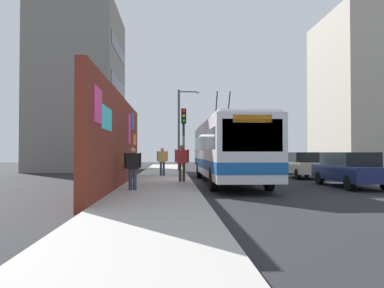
# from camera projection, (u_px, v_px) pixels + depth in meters

# --- Properties ---
(ground_plane) EXTENTS (80.00, 80.00, 0.00)m
(ground_plane) POSITION_uv_depth(u_px,v_px,m) (190.00, 181.00, 20.69)
(ground_plane) COLOR #232326
(sidewalk_slab) EXTENTS (48.00, 3.20, 0.15)m
(sidewalk_slab) POSITION_uv_depth(u_px,v_px,m) (161.00, 180.00, 20.61)
(sidewalk_slab) COLOR #ADA8A0
(sidewalk_slab) RESTS_ON ground_plane
(graffiti_wall) EXTENTS (14.48, 0.32, 4.06)m
(graffiti_wall) POSITION_uv_depth(u_px,v_px,m) (119.00, 142.00, 16.80)
(graffiti_wall) COLOR maroon
(graffiti_wall) RESTS_ON ground_plane
(building_far_left) EXTENTS (9.73, 6.82, 14.30)m
(building_far_left) POSITION_uv_depth(u_px,v_px,m) (80.00, 90.00, 33.89)
(building_far_left) COLOR gray
(building_far_left) RESTS_ON ground_plane
(building_far_right) EXTENTS (9.42, 8.34, 13.89)m
(building_far_right) POSITION_uv_depth(u_px,v_px,m) (371.00, 93.00, 34.39)
(building_far_right) COLOR #B2A899
(building_far_right) RESTS_ON ground_plane
(city_bus) EXTENTS (12.26, 2.56, 4.92)m
(city_bus) POSITION_uv_depth(u_px,v_px,m) (227.00, 149.00, 19.41)
(city_bus) COLOR silver
(city_bus) RESTS_ON ground_plane
(parked_car_navy) EXTENTS (4.73, 1.76, 1.58)m
(parked_car_navy) POSITION_uv_depth(u_px,v_px,m) (349.00, 169.00, 17.16)
(parked_car_navy) COLOR navy
(parked_car_navy) RESTS_ON ground_plane
(parked_car_champagne) EXTENTS (4.18, 1.75, 1.58)m
(parked_car_champagne) POSITION_uv_depth(u_px,v_px,m) (302.00, 164.00, 23.32)
(parked_car_champagne) COLOR #C6B793
(parked_car_champagne) RESTS_ON ground_plane
(parked_car_black) EXTENTS (4.88, 1.78, 1.58)m
(parked_car_black) POSITION_uv_depth(u_px,v_px,m) (276.00, 162.00, 29.12)
(parked_car_black) COLOR black
(parked_car_black) RESTS_ON ground_plane
(parked_car_dark_gray) EXTENTS (4.06, 1.76, 1.58)m
(parked_car_dark_gray) POSITION_uv_depth(u_px,v_px,m) (258.00, 160.00, 35.22)
(parked_car_dark_gray) COLOR #38383D
(parked_car_dark_gray) RESTS_ON ground_plane
(pedestrian_midblock) EXTENTS (0.23, 0.68, 1.71)m
(pedestrian_midblock) POSITION_uv_depth(u_px,v_px,m) (162.00, 159.00, 23.27)
(pedestrian_midblock) COLOR #2D3F59
(pedestrian_midblock) RESTS_ON sidewalk_slab
(pedestrian_at_curb) EXTENTS (0.24, 0.71, 1.79)m
(pedestrian_at_curb) POSITION_uv_depth(u_px,v_px,m) (182.00, 160.00, 18.64)
(pedestrian_at_curb) COLOR #3F3326
(pedestrian_at_curb) RESTS_ON sidewalk_slab
(pedestrian_near_wall) EXTENTS (0.22, 0.73, 1.61)m
(pedestrian_near_wall) POSITION_uv_depth(u_px,v_px,m) (132.00, 165.00, 14.45)
(pedestrian_near_wall) COLOR #2D3F59
(pedestrian_near_wall) RESTS_ON sidewalk_slab
(traffic_light) EXTENTS (0.49, 0.28, 3.92)m
(traffic_light) POSITION_uv_depth(u_px,v_px,m) (184.00, 131.00, 21.43)
(traffic_light) COLOR #2D382D
(traffic_light) RESTS_ON sidewalk_slab
(street_lamp) EXTENTS (0.44, 1.73, 6.37)m
(street_lamp) POSITION_uv_depth(u_px,v_px,m) (181.00, 124.00, 29.97)
(street_lamp) COLOR #4C4C51
(street_lamp) RESTS_ON sidewalk_slab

